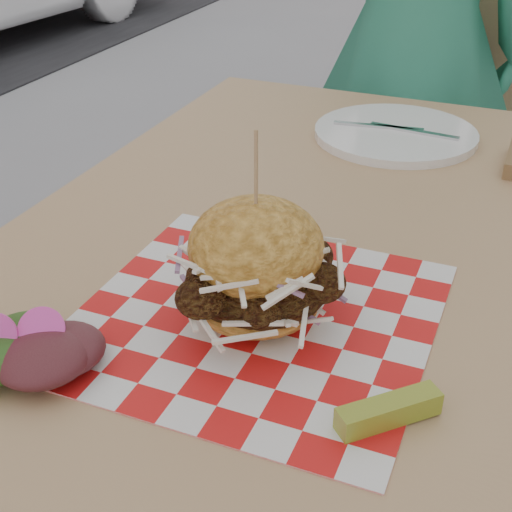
# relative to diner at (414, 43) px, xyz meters

# --- Properties ---
(diner) EXTENTS (0.63, 0.47, 1.56)m
(diner) POSITION_rel_diner_xyz_m (0.00, 0.00, 0.00)
(diner) COLOR #318E6E
(diner) RESTS_ON ground
(patio_table) EXTENTS (0.80, 1.20, 0.75)m
(patio_table) POSITION_rel_diner_xyz_m (0.08, -0.92, -0.11)
(patio_table) COLOR tan
(patio_table) RESTS_ON ground
(patio_chair) EXTENTS (0.50, 0.50, 0.95)m
(patio_chair) POSITION_rel_diner_xyz_m (0.06, 0.06, -0.23)
(patio_chair) COLOR tan
(patio_chair) RESTS_ON ground
(paper_liner) EXTENTS (0.36, 0.36, 0.00)m
(paper_liner) POSITION_rel_diner_xyz_m (0.06, -1.10, -0.03)
(paper_liner) COLOR red
(paper_liner) RESTS_ON patio_table
(sandwich) EXTENTS (0.18, 0.18, 0.21)m
(sandwich) POSITION_rel_diner_xyz_m (0.06, -1.10, 0.03)
(sandwich) COLOR gold
(sandwich) RESTS_ON paper_liner
(pickle_spear) EXTENTS (0.08, 0.08, 0.02)m
(pickle_spear) POSITION_rel_diner_xyz_m (0.22, -1.20, -0.01)
(pickle_spear) COLOR #96A730
(pickle_spear) RESTS_ON paper_liner
(side_salad) EXTENTS (0.14, 0.14, 0.05)m
(side_salad) POSITION_rel_diner_xyz_m (-0.11, -1.26, -0.01)
(side_salad) COLOR #3F1419
(side_salad) RESTS_ON patio_table
(place_setting) EXTENTS (0.27, 0.27, 0.02)m
(place_setting) POSITION_rel_diner_xyz_m (0.08, -0.53, -0.02)
(place_setting) COLOR white
(place_setting) RESTS_ON patio_table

